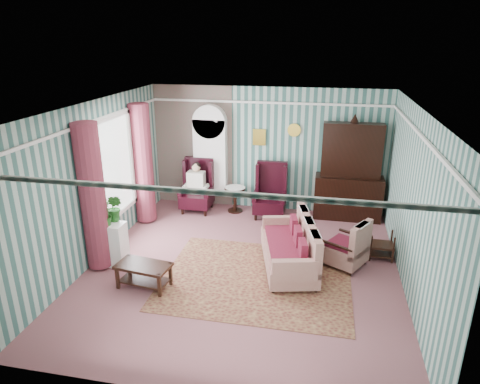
% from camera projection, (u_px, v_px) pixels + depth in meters
% --- Properties ---
extents(floor, '(6.00, 6.00, 0.00)m').
position_uv_depth(floor, '(243.00, 268.00, 7.75)').
color(floor, brown).
rests_on(floor, ground).
extents(room_shell, '(5.53, 6.02, 2.91)m').
position_uv_depth(room_shell, '(210.00, 157.00, 7.34)').
color(room_shell, '#36625B').
rests_on(room_shell, ground).
extents(bookcase, '(0.80, 0.28, 2.24)m').
position_uv_depth(bookcase, '(211.00, 162.00, 10.23)').
color(bookcase, silver).
rests_on(bookcase, floor).
extents(dresser_hutch, '(1.50, 0.56, 2.36)m').
position_uv_depth(dresser_hutch, '(350.00, 169.00, 9.49)').
color(dresser_hutch, black).
rests_on(dresser_hutch, floor).
extents(wingback_left, '(0.76, 0.80, 1.25)m').
position_uv_depth(wingback_left, '(196.00, 186.00, 10.09)').
color(wingback_left, black).
rests_on(wingback_left, floor).
extents(wingback_right, '(0.76, 0.80, 1.25)m').
position_uv_depth(wingback_right, '(270.00, 191.00, 9.76)').
color(wingback_right, black).
rests_on(wingback_right, floor).
extents(seated_woman, '(0.44, 0.40, 1.18)m').
position_uv_depth(seated_woman, '(197.00, 188.00, 10.10)').
color(seated_woman, silver).
rests_on(seated_woman, floor).
extents(round_side_table, '(0.50, 0.50, 0.60)m').
position_uv_depth(round_side_table, '(235.00, 199.00, 10.17)').
color(round_side_table, black).
rests_on(round_side_table, floor).
extents(nest_table, '(0.45, 0.38, 0.54)m').
position_uv_depth(nest_table, '(381.00, 245.00, 8.02)').
color(nest_table, black).
rests_on(nest_table, floor).
extents(plant_stand, '(0.55, 0.35, 0.80)m').
position_uv_depth(plant_stand, '(111.00, 244.00, 7.78)').
color(plant_stand, white).
rests_on(plant_stand, floor).
extents(rug, '(3.20, 2.60, 0.01)m').
position_uv_depth(rug, '(257.00, 278.00, 7.41)').
color(rug, '#531B1C').
rests_on(rug, floor).
extents(sofa, '(1.45, 2.07, 0.96)m').
position_uv_depth(sofa, '(288.00, 243.00, 7.62)').
color(sofa, '#C0B295').
rests_on(sofa, floor).
extents(floral_armchair, '(1.13, 1.08, 0.92)m').
position_uv_depth(floral_armchair, '(346.00, 242.00, 7.71)').
color(floral_armchair, beige).
rests_on(floral_armchair, floor).
extents(coffee_table, '(0.94, 0.58, 0.42)m').
position_uv_depth(coffee_table, '(144.00, 276.00, 7.11)').
color(coffee_table, black).
rests_on(coffee_table, floor).
extents(potted_plant_a, '(0.39, 0.35, 0.39)m').
position_uv_depth(potted_plant_a, '(106.00, 215.00, 7.52)').
color(potted_plant_a, '#164818').
rests_on(potted_plant_a, plant_stand).
extents(potted_plant_b, '(0.34, 0.30, 0.52)m').
position_uv_depth(potted_plant_b, '(115.00, 208.00, 7.66)').
color(potted_plant_b, '#28571B').
rests_on(potted_plant_b, plant_stand).
extents(potted_plant_c, '(0.26, 0.26, 0.41)m').
position_uv_depth(potted_plant_c, '(104.00, 211.00, 7.67)').
color(potted_plant_c, '#184D18').
rests_on(potted_plant_c, plant_stand).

